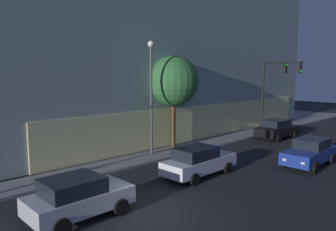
{
  "coord_description": "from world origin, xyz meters",
  "views": [
    {
      "loc": [
        -7.87,
        -9.39,
        5.58
      ],
      "look_at": [
        5.84,
        4.95,
        3.04
      ],
      "focal_mm": 34.27,
      "sensor_mm": 36.0,
      "label": 1
    }
  ],
  "objects_px": {
    "street_lamp_sidewalk": "(151,84)",
    "car_black": "(277,129)",
    "car_white": "(199,161)",
    "sidewalk_tree": "(174,81)",
    "car_blue": "(310,152)",
    "car_silver": "(78,196)",
    "modern_building": "(107,46)",
    "traffic_light_far_corner": "(277,81)"
  },
  "relations": [
    {
      "from": "modern_building",
      "to": "car_blue",
      "type": "bearing_deg",
      "value": -93.9
    },
    {
      "from": "modern_building",
      "to": "car_white",
      "type": "relative_size",
      "value": 7.26
    },
    {
      "from": "street_lamp_sidewalk",
      "to": "car_silver",
      "type": "relative_size",
      "value": 1.89
    },
    {
      "from": "modern_building",
      "to": "car_white",
      "type": "height_order",
      "value": "modern_building"
    },
    {
      "from": "car_white",
      "to": "car_black",
      "type": "xyz_separation_m",
      "value": [
        12.9,
        2.12,
        0.02
      ]
    },
    {
      "from": "sidewalk_tree",
      "to": "car_black",
      "type": "xyz_separation_m",
      "value": [
        9.24,
        -3.56,
        -4.22
      ]
    },
    {
      "from": "car_white",
      "to": "modern_building",
      "type": "bearing_deg",
      "value": 69.19
    },
    {
      "from": "traffic_light_far_corner",
      "to": "car_white",
      "type": "distance_m",
      "value": 15.22
    },
    {
      "from": "street_lamp_sidewalk",
      "to": "car_black",
      "type": "relative_size",
      "value": 1.65
    },
    {
      "from": "traffic_light_far_corner",
      "to": "car_white",
      "type": "relative_size",
      "value": 1.48
    },
    {
      "from": "street_lamp_sidewalk",
      "to": "sidewalk_tree",
      "type": "relative_size",
      "value": 1.12
    },
    {
      "from": "car_silver",
      "to": "car_blue",
      "type": "height_order",
      "value": "car_blue"
    },
    {
      "from": "sidewalk_tree",
      "to": "car_silver",
      "type": "bearing_deg",
      "value": -152.06
    },
    {
      "from": "car_white",
      "to": "car_blue",
      "type": "distance_m",
      "value": 7.29
    },
    {
      "from": "traffic_light_far_corner",
      "to": "street_lamp_sidewalk",
      "type": "xyz_separation_m",
      "value": [
        -13.42,
        1.95,
        -0.03
      ]
    },
    {
      "from": "car_white",
      "to": "car_blue",
      "type": "xyz_separation_m",
      "value": [
        6.44,
        -3.43,
        0.02
      ]
    },
    {
      "from": "street_lamp_sidewalk",
      "to": "car_black",
      "type": "distance_m",
      "value": 13.02
    },
    {
      "from": "traffic_light_far_corner",
      "to": "car_black",
      "type": "distance_m",
      "value": 4.48
    },
    {
      "from": "traffic_light_far_corner",
      "to": "car_black",
      "type": "bearing_deg",
      "value": -146.08
    },
    {
      "from": "traffic_light_far_corner",
      "to": "car_blue",
      "type": "distance_m",
      "value": 11.02
    },
    {
      "from": "sidewalk_tree",
      "to": "car_blue",
      "type": "distance_m",
      "value": 10.42
    },
    {
      "from": "modern_building",
      "to": "sidewalk_tree",
      "type": "distance_m",
      "value": 16.76
    },
    {
      "from": "street_lamp_sidewalk",
      "to": "traffic_light_far_corner",
      "type": "bearing_deg",
      "value": -8.26
    },
    {
      "from": "street_lamp_sidewalk",
      "to": "car_blue",
      "type": "bearing_deg",
      "value": -56.71
    },
    {
      "from": "modern_building",
      "to": "car_silver",
      "type": "bearing_deg",
      "value": -125.75
    },
    {
      "from": "car_white",
      "to": "car_black",
      "type": "relative_size",
      "value": 1.01
    },
    {
      "from": "car_silver",
      "to": "car_blue",
      "type": "relative_size",
      "value": 0.89
    },
    {
      "from": "traffic_light_far_corner",
      "to": "modern_building",
      "type": "bearing_deg",
      "value": 108.64
    },
    {
      "from": "car_blue",
      "to": "car_black",
      "type": "bearing_deg",
      "value": 40.62
    },
    {
      "from": "modern_building",
      "to": "car_silver",
      "type": "xyz_separation_m",
      "value": [
        -15.53,
        -21.57,
        -8.03
      ]
    },
    {
      "from": "traffic_light_far_corner",
      "to": "sidewalk_tree",
      "type": "height_order",
      "value": "traffic_light_far_corner"
    },
    {
      "from": "sidewalk_tree",
      "to": "car_silver",
      "type": "height_order",
      "value": "sidewalk_tree"
    },
    {
      "from": "sidewalk_tree",
      "to": "car_white",
      "type": "height_order",
      "value": "sidewalk_tree"
    },
    {
      "from": "traffic_light_far_corner",
      "to": "street_lamp_sidewalk",
      "type": "distance_m",
      "value": 13.56
    },
    {
      "from": "car_blue",
      "to": "car_black",
      "type": "xyz_separation_m",
      "value": [
        6.47,
        5.55,
        0.01
      ]
    },
    {
      "from": "car_silver",
      "to": "car_blue",
      "type": "distance_m",
      "value": 14.21
    },
    {
      "from": "car_white",
      "to": "car_black",
      "type": "distance_m",
      "value": 13.08
    },
    {
      "from": "modern_building",
      "to": "sidewalk_tree",
      "type": "height_order",
      "value": "modern_building"
    },
    {
      "from": "car_white",
      "to": "sidewalk_tree",
      "type": "bearing_deg",
      "value": 57.19
    },
    {
      "from": "street_lamp_sidewalk",
      "to": "car_blue",
      "type": "distance_m",
      "value": 10.9
    },
    {
      "from": "modern_building",
      "to": "car_blue",
      "type": "xyz_separation_m",
      "value": [
        -1.69,
        -24.81,
        -8.03
      ]
    },
    {
      "from": "car_blue",
      "to": "car_white",
      "type": "bearing_deg",
      "value": 151.98
    }
  ]
}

